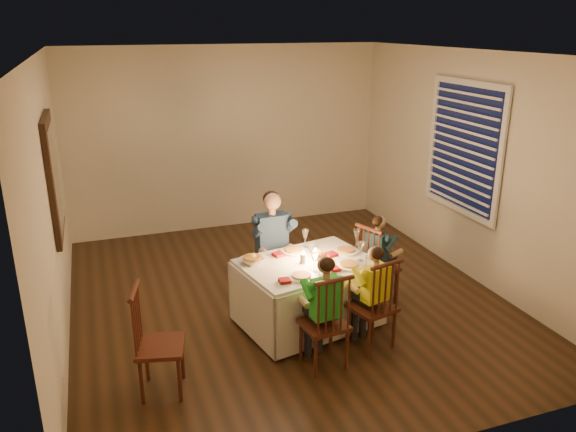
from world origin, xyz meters
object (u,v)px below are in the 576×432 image
object	(u,v)px
dining_table	(308,280)
adult	(273,296)
chair_near_right	(370,346)
chair_near_left	(323,364)
child_teal	(375,302)
chair_extra	(164,390)
chair_adult	(273,296)
serving_bowl	(252,260)
child_green	(323,364)
chair_end	(375,302)
child_yellow	(370,346)

from	to	relation	value
dining_table	adult	xyz separation A→B (m)	(-0.14, 0.66, -0.48)
dining_table	chair_near_right	size ratio (longest dim) A/B	1.59
chair_near_left	adult	size ratio (longest dim) A/B	0.76
chair_near_right	child_teal	world-z (taller)	child_teal
chair_extra	chair_adult	bearing A→B (deg)	-33.27
child_teal	serving_bowl	xyz separation A→B (m)	(-1.37, -0.00, 0.70)
chair_near_left	child_green	distance (m)	0.00
chair_near_left	adult	bearing A→B (deg)	-94.79
chair_extra	serving_bowl	distance (m)	1.45
dining_table	child_green	size ratio (longest dim) A/B	1.39
chair_extra	child_green	distance (m)	1.39
chair_adult	child_green	world-z (taller)	child_green
child_green	serving_bowl	world-z (taller)	serving_bowl
chair_end	dining_table	bearing A→B (deg)	79.62
dining_table	child_teal	distance (m)	0.99
chair_near_right	child_green	distance (m)	0.55
child_green	child_teal	distance (m)	1.33
chair_end	child_green	distance (m)	1.33
dining_table	chair_extra	xyz separation A→B (m)	(-1.52, -0.63, -0.48)
dining_table	chair_extra	distance (m)	1.71
chair_adult	child_green	size ratio (longest dim) A/B	0.87
child_yellow	serving_bowl	distance (m)	1.38
chair_adult	child_teal	distance (m)	1.12
child_green	adult	bearing A→B (deg)	-94.79
child_yellow	serving_bowl	world-z (taller)	serving_bowl
chair_near_left	chair_end	bearing A→B (deg)	-143.28
child_green	child_yellow	bearing A→B (deg)	-171.03
chair_end	child_green	world-z (taller)	child_green
chair_adult	child_green	distance (m)	1.39
chair_end	child_teal	bearing A→B (deg)	-0.00
chair_near_left	chair_extra	size ratio (longest dim) A/B	0.97
adult	child_yellow	size ratio (longest dim) A/B	1.20
chair_near_right	chair_end	bearing A→B (deg)	-134.82
chair_near_left	child_yellow	size ratio (longest dim) A/B	0.90
chair_near_left	chair_end	world-z (taller)	same
chair_end	chair_extra	xyz separation A→B (m)	(-2.37, -0.79, 0.00)
chair_adult	serving_bowl	world-z (taller)	serving_bowl
chair_near_left	chair_near_right	distance (m)	0.55
chair_adult	child_teal	xyz separation A→B (m)	(1.00, -0.50, 0.00)
child_yellow	chair_end	bearing A→B (deg)	-134.82
chair_end	chair_near_left	bearing A→B (deg)	111.19
adult	child_teal	bearing A→B (deg)	-28.96
child_teal	chair_near_left	bearing A→B (deg)	111.19
chair_near_right	adult	size ratio (longest dim) A/B	0.76
child_yellow	serving_bowl	size ratio (longest dim) A/B	4.51
serving_bowl	chair_near_left	bearing A→B (deg)	-66.56
chair_adult	chair_near_left	distance (m)	1.39
chair_near_right	child_green	world-z (taller)	child_green
chair_near_right	serving_bowl	size ratio (longest dim) A/B	4.08
chair_adult	adult	distance (m)	0.00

